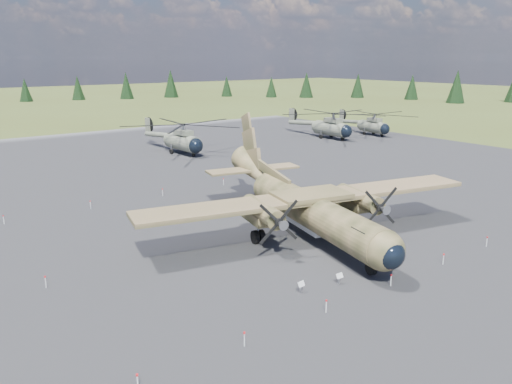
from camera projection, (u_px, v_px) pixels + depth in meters
ground at (248, 236)px, 42.56m from camera, size 500.00×500.00×0.00m
apron at (190, 209)px, 50.29m from camera, size 120.00×120.00×0.04m
transport_plane at (305, 202)px, 42.55m from camera, size 29.71×26.64×9.83m
helicopter_near at (182, 132)px, 77.95m from camera, size 20.10×23.06×4.86m
helicopter_mid at (331, 120)px, 92.86m from camera, size 19.38×22.81×4.90m
helicopter_far at (373, 120)px, 97.18m from camera, size 19.04×20.79×4.27m
info_placard_left at (301, 285)px, 32.19m from camera, size 0.54×0.28×0.81m
info_placard_right at (339, 277)px, 33.44m from camera, size 0.52×0.24×0.80m
barrier_fence at (244, 232)px, 42.10m from camera, size 33.12×29.62×0.85m
treeline at (227, 181)px, 41.65m from camera, size 316.72×316.97×10.97m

